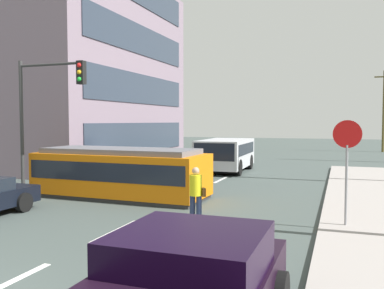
% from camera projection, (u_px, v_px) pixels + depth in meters
% --- Properties ---
extents(ground_plane, '(120.00, 120.00, 0.00)m').
position_uv_depth(ground_plane, '(172.00, 204.00, 15.07)').
color(ground_plane, '#424D4A').
extents(lane_stripe_1, '(0.16, 2.40, 0.01)m').
position_uv_depth(lane_stripe_1, '(4.00, 285.00, 7.55)').
color(lane_stripe_1, silver).
rests_on(lane_stripe_1, ground).
extents(lane_stripe_2, '(0.16, 2.40, 0.01)m').
position_uv_depth(lane_stripe_2, '(116.00, 231.00, 11.31)').
color(lane_stripe_2, silver).
rests_on(lane_stripe_2, ground).
extents(lane_stripe_3, '(0.16, 2.40, 0.01)m').
position_uv_depth(lane_stripe_3, '(221.00, 180.00, 21.18)').
color(lane_stripe_3, silver).
rests_on(lane_stripe_3, ground).
extents(lane_stripe_4, '(0.16, 2.40, 0.01)m').
position_uv_depth(lane_stripe_4, '(246.00, 167.00, 26.81)').
color(lane_stripe_4, silver).
rests_on(lane_stripe_4, ground).
extents(corner_building, '(16.43, 15.66, 12.80)m').
position_uv_depth(corner_building, '(40.00, 74.00, 30.16)').
color(corner_building, gray).
rests_on(corner_building, ground).
extents(streetcar_tram, '(6.91, 2.75, 1.93)m').
position_uv_depth(streetcar_tram, '(120.00, 172.00, 16.29)').
color(streetcar_tram, orange).
rests_on(streetcar_tram, ground).
extents(city_bus, '(2.65, 5.26, 1.90)m').
position_uv_depth(city_bus, '(225.00, 153.00, 24.63)').
color(city_bus, '#AEB0B5').
rests_on(city_bus, ground).
extents(pedestrian_crossing, '(0.50, 0.36, 1.67)m').
position_uv_depth(pedestrian_crossing, '(196.00, 192.00, 11.95)').
color(pedestrian_crossing, navy).
rests_on(pedestrian_crossing, ground).
extents(parked_sedan_far, '(1.98, 4.38, 1.19)m').
position_uv_depth(parked_sedan_far, '(106.00, 168.00, 21.07)').
color(parked_sedan_far, silver).
rests_on(parked_sedan_far, ground).
extents(stop_sign, '(0.76, 0.07, 2.88)m').
position_uv_depth(stop_sign, '(347.00, 150.00, 11.29)').
color(stop_sign, gray).
rests_on(stop_sign, sidewalk_curb_right).
extents(traffic_light_mast, '(2.94, 0.33, 5.29)m').
position_uv_depth(traffic_light_mast, '(45.00, 102.00, 15.57)').
color(traffic_light_mast, '#333333').
rests_on(traffic_light_mast, ground).
extents(utility_pole_distant, '(1.80, 0.24, 7.86)m').
position_uv_depth(utility_pole_distant, '(384.00, 110.00, 40.12)').
color(utility_pole_distant, brown).
rests_on(utility_pole_distant, ground).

